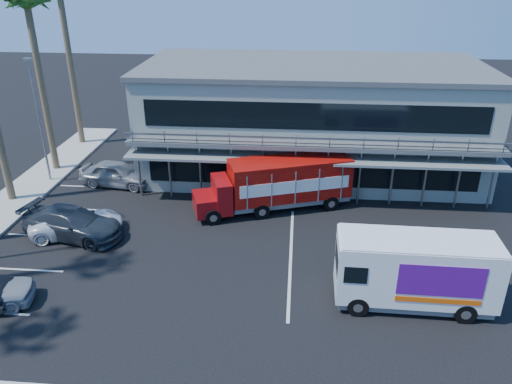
{
  "coord_description": "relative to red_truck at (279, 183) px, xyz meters",
  "views": [
    {
      "loc": [
        2.1,
        -18.18,
        13.45
      ],
      "look_at": [
        0.04,
        5.6,
        2.3
      ],
      "focal_mm": 35.0,
      "sensor_mm": 36.0,
      "label": 1
    }
  ],
  "objects": [
    {
      "name": "red_truck",
      "position": [
        0.0,
        0.0,
        0.0
      ],
      "size": [
        9.29,
        5.0,
        3.07
      ],
      "rotation": [
        0.0,
        0.0,
        0.34
      ],
      "color": "maroon",
      "rests_on": "ground"
    },
    {
      "name": "parked_car_d",
      "position": [
        -10.73,
        -4.21,
        -0.88
      ],
      "size": [
        5.86,
        3.4,
        1.6
      ],
      "primitive_type": "imported",
      "rotation": [
        0.0,
        0.0,
        1.35
      ],
      "color": "#2A3138",
      "rests_on": "ground"
    },
    {
      "name": "building",
      "position": [
        1.85,
        6.65,
        1.97
      ],
      "size": [
        22.4,
        12.0,
        7.3
      ],
      "color": "gray",
      "rests_on": "ground"
    },
    {
      "name": "white_van",
      "position": [
        6.05,
        -8.55,
        0.01
      ],
      "size": [
        6.58,
        2.37,
        3.19
      ],
      "rotation": [
        0.0,
        0.0,
        -0.02
      ],
      "color": "white",
      "rests_on": "ground"
    },
    {
      "name": "palm_e",
      "position": [
        -15.85,
        4.71,
        8.89
      ],
      "size": [
        2.8,
        2.8,
        12.25
      ],
      "color": "brown",
      "rests_on": "ground"
    },
    {
      "name": "parked_car_e",
      "position": [
        -10.65,
        2.51,
        -0.86
      ],
      "size": [
        5.01,
        2.57,
        1.63
      ],
      "primitive_type": "imported",
      "rotation": [
        0.0,
        0.0,
        1.43
      ],
      "color": "gray",
      "rests_on": "ground"
    },
    {
      "name": "light_pole_far",
      "position": [
        -15.35,
        2.71,
        2.82
      ],
      "size": [
        0.5,
        0.25,
        8.09
      ],
      "color": "gray",
      "rests_on": "ground"
    },
    {
      "name": "parked_car_c",
      "position": [
        -10.65,
        -3.89,
        -1.02
      ],
      "size": [
        5.16,
        3.42,
        1.32
      ],
      "primitive_type": "imported",
      "rotation": [
        0.0,
        0.0,
        1.85
      ],
      "color": "white",
      "rests_on": "ground"
    },
    {
      "name": "ground",
      "position": [
        -1.15,
        -8.29,
        -1.68
      ],
      "size": [
        120.0,
        120.0,
        0.0
      ],
      "primitive_type": "plane",
      "color": "black",
      "rests_on": "ground"
    }
  ]
}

